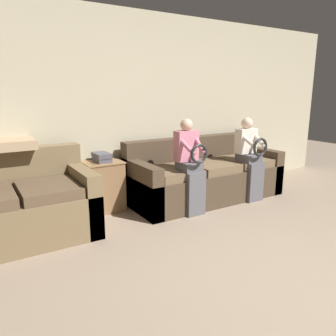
{
  "coord_description": "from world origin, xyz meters",
  "views": [
    {
      "loc": [
        -2.2,
        -0.91,
        1.52
      ],
      "look_at": [
        -0.47,
        1.91,
        0.74
      ],
      "focal_mm": 35.0,
      "sensor_mm": 36.0,
      "label": 1
    }
  ],
  "objects_px": {
    "couch_side": "(17,208)",
    "throw_pillow": "(10,144)",
    "couch_main": "(204,177)",
    "side_shelf": "(104,186)",
    "child_left_seated": "(190,163)",
    "book_stack": "(102,157)",
    "child_right_seated": "(250,155)"
  },
  "relations": [
    {
      "from": "couch_side",
      "to": "child_right_seated",
      "type": "distance_m",
      "value": 3.03
    },
    {
      "from": "side_shelf",
      "to": "couch_side",
      "type": "bearing_deg",
      "value": -163.11
    },
    {
      "from": "child_right_seated",
      "to": "book_stack",
      "type": "xyz_separation_m",
      "value": [
        -1.93,
        0.65,
        0.07
      ]
    },
    {
      "from": "couch_side",
      "to": "throw_pillow",
      "type": "distance_m",
      "value": 0.7
    },
    {
      "from": "child_left_seated",
      "to": "side_shelf",
      "type": "relative_size",
      "value": 1.83
    },
    {
      "from": "child_right_seated",
      "to": "couch_main",
      "type": "bearing_deg",
      "value": 144.45
    },
    {
      "from": "couch_main",
      "to": "throw_pillow",
      "type": "xyz_separation_m",
      "value": [
        -2.45,
        0.27,
        0.64
      ]
    },
    {
      "from": "couch_main",
      "to": "throw_pillow",
      "type": "height_order",
      "value": "throw_pillow"
    },
    {
      "from": "couch_side",
      "to": "side_shelf",
      "type": "distance_m",
      "value": 1.12
    },
    {
      "from": "book_stack",
      "to": "throw_pillow",
      "type": "relative_size",
      "value": 0.59
    },
    {
      "from": "couch_main",
      "to": "side_shelf",
      "type": "height_order",
      "value": "couch_main"
    },
    {
      "from": "couch_side",
      "to": "child_left_seated",
      "type": "relative_size",
      "value": 1.29
    },
    {
      "from": "couch_side",
      "to": "side_shelf",
      "type": "bearing_deg",
      "value": 16.89
    },
    {
      "from": "couch_side",
      "to": "couch_main",
      "type": "bearing_deg",
      "value": 1.12
    },
    {
      "from": "couch_main",
      "to": "side_shelf",
      "type": "distance_m",
      "value": 1.44
    },
    {
      "from": "couch_main",
      "to": "book_stack",
      "type": "distance_m",
      "value": 1.5
    },
    {
      "from": "couch_side",
      "to": "side_shelf",
      "type": "height_order",
      "value": "couch_side"
    },
    {
      "from": "book_stack",
      "to": "throw_pillow",
      "type": "bearing_deg",
      "value": -179.39
    },
    {
      "from": "couch_main",
      "to": "couch_side",
      "type": "height_order",
      "value": "couch_side"
    },
    {
      "from": "couch_side",
      "to": "book_stack",
      "type": "height_order",
      "value": "couch_side"
    },
    {
      "from": "child_left_seated",
      "to": "child_right_seated",
      "type": "relative_size",
      "value": 1.03
    },
    {
      "from": "couch_side",
      "to": "throw_pillow",
      "type": "relative_size",
      "value": 3.19
    },
    {
      "from": "child_left_seated",
      "to": "child_right_seated",
      "type": "height_order",
      "value": "child_left_seated"
    },
    {
      "from": "book_stack",
      "to": "throw_pillow",
      "type": "height_order",
      "value": "throw_pillow"
    },
    {
      "from": "side_shelf",
      "to": "couch_main",
      "type": "bearing_deg",
      "value": -11.03
    },
    {
      "from": "child_right_seated",
      "to": "throw_pillow",
      "type": "distance_m",
      "value": 3.05
    },
    {
      "from": "child_left_seated",
      "to": "couch_side",
      "type": "bearing_deg",
      "value": 170.92
    },
    {
      "from": "child_left_seated",
      "to": "throw_pillow",
      "type": "bearing_deg",
      "value": 161.85
    },
    {
      "from": "side_shelf",
      "to": "throw_pillow",
      "type": "height_order",
      "value": "throw_pillow"
    },
    {
      "from": "throw_pillow",
      "to": "child_right_seated",
      "type": "bearing_deg",
      "value": -12.14
    },
    {
      "from": "child_right_seated",
      "to": "side_shelf",
      "type": "distance_m",
      "value": 2.06
    },
    {
      "from": "couch_main",
      "to": "throw_pillow",
      "type": "distance_m",
      "value": 2.55
    }
  ]
}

